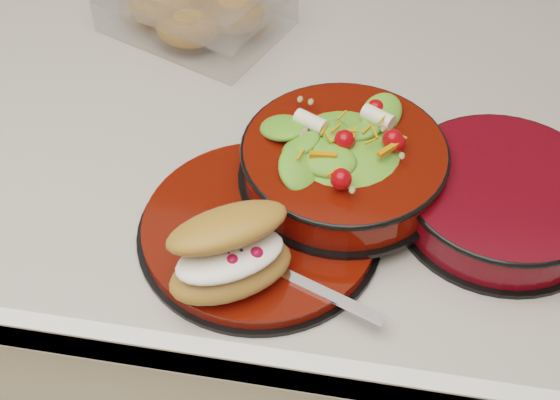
% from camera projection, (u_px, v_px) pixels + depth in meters
% --- Properties ---
extents(island_counter, '(1.24, 0.74, 0.90)m').
position_uv_depth(island_counter, '(235.00, 305.00, 1.36)').
color(island_counter, white).
rests_on(island_counter, ground).
extents(dinner_plate, '(0.28, 0.28, 0.02)m').
position_uv_depth(dinner_plate, '(260.00, 229.00, 0.88)').
color(dinner_plate, black).
rests_on(dinner_plate, island_counter).
extents(salad_bowl, '(0.25, 0.25, 0.10)m').
position_uv_depth(salad_bowl, '(344.00, 156.00, 0.89)').
color(salad_bowl, black).
rests_on(salad_bowl, dinner_plate).
extents(croissant, '(0.15, 0.15, 0.08)m').
position_uv_depth(croissant, '(231.00, 253.00, 0.79)').
color(croissant, '#A86933').
rests_on(croissant, dinner_plate).
extents(fork, '(0.17, 0.08, 0.00)m').
position_uv_depth(fork, '(304.00, 283.00, 0.81)').
color(fork, silver).
rests_on(fork, dinner_plate).
extents(pastry_box, '(0.29, 0.26, 0.09)m').
position_uv_depth(pastry_box, '(195.00, 2.00, 1.13)').
color(pastry_box, white).
rests_on(pastry_box, island_counter).
extents(extra_bowl, '(0.24, 0.24, 0.05)m').
position_uv_depth(extra_bowl, '(503.00, 197.00, 0.89)').
color(extra_bowl, black).
rests_on(extra_bowl, island_counter).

